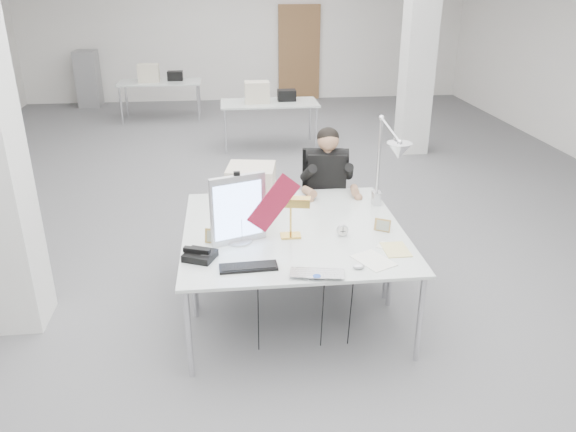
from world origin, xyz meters
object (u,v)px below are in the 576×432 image
at_px(monitor, 238,209).
at_px(architect_lamp, 387,162).
at_px(seated_person, 327,172).
at_px(desk_phone, 200,256).
at_px(desk_main, 300,255).
at_px(office_chair, 326,199).
at_px(laptop, 317,278).
at_px(bankers_lamp, 291,215).
at_px(beige_monitor, 251,187).

height_order(monitor, architect_lamp, architect_lamp).
relative_size(seated_person, desk_phone, 4.31).
xyz_separation_m(desk_main, office_chair, (0.46, 1.51, -0.15)).
xyz_separation_m(office_chair, monitor, (-0.91, -1.25, 0.44)).
bearing_deg(laptop, desk_main, 109.47).
bearing_deg(seated_person, monitor, -118.66).
xyz_separation_m(monitor, laptop, (0.51, -0.66, -0.26)).
distance_m(desk_phone, architect_lamp, 1.77).
distance_m(bankers_lamp, desk_phone, 0.79).
relative_size(desk_main, bankers_lamp, 4.81).
height_order(desk_main, seated_person, seated_person).
distance_m(seated_person, bankers_lamp, 1.26).
bearing_deg(bankers_lamp, laptop, -71.07).
distance_m(desk_main, monitor, 0.59).
height_order(desk_phone, beige_monitor, beige_monitor).
relative_size(seated_person, beige_monitor, 2.26).
height_order(seated_person, monitor, seated_person).
xyz_separation_m(laptop, desk_phone, (-0.81, 0.40, 0.01)).
xyz_separation_m(monitor, architect_lamp, (1.27, 0.41, 0.21)).
relative_size(monitor, beige_monitor, 1.35).
distance_m(bankers_lamp, architect_lamp, 0.98).
relative_size(laptop, desk_phone, 1.75).
distance_m(monitor, beige_monitor, 0.72).
bearing_deg(architect_lamp, beige_monitor, 171.70).
height_order(desk_main, bankers_lamp, bankers_lamp).
bearing_deg(architect_lamp, monitor, -155.86).
height_order(laptop, beige_monitor, beige_monitor).
distance_m(office_chair, monitor, 1.61).
height_order(desk_main, architect_lamp, architect_lamp).
distance_m(desk_main, laptop, 0.41).
bearing_deg(office_chair, architect_lamp, -58.25).
height_order(office_chair, desk_phone, office_chair).
relative_size(monitor, bankers_lamp, 1.48).
distance_m(office_chair, bankers_lamp, 1.35).
relative_size(seated_person, bankers_lamp, 2.47).
bearing_deg(desk_phone, desk_main, 24.46).
bearing_deg(bankers_lamp, office_chair, 78.38).
xyz_separation_m(desk_main, monitor, (-0.45, 0.25, 0.29)).
relative_size(desk_main, office_chair, 1.52).
distance_m(office_chair, seated_person, 0.31).
bearing_deg(desk_phone, architect_lamp, 47.14).
relative_size(office_chair, desk_phone, 5.53).
distance_m(monitor, bankers_lamp, 0.42).
relative_size(desk_main, desk_phone, 8.39).
bearing_deg(laptop, architect_lamp, 65.50).
xyz_separation_m(laptop, bankers_lamp, (-0.10, 0.71, 0.17)).
xyz_separation_m(bankers_lamp, desk_phone, (-0.71, -0.31, -0.16)).
xyz_separation_m(desk_main, seated_person, (0.46, 1.46, 0.16)).
bearing_deg(beige_monitor, laptop, -64.98).
bearing_deg(bankers_lamp, desk_main, -71.85).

